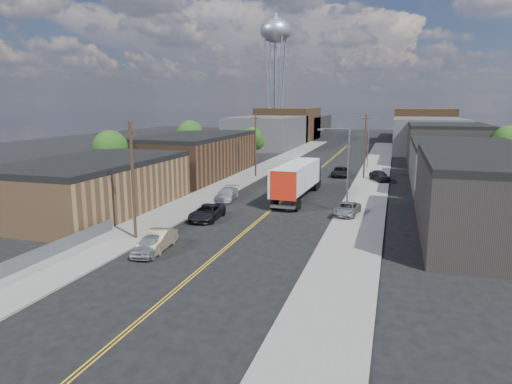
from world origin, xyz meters
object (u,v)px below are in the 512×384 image
Objects in this scene: car_left_c at (207,212)px; car_right_lot_c at (380,175)px; car_left_a at (151,244)px; water_tower at (276,35)px; car_ahead_truck at (340,172)px; car_left_b at (157,240)px; car_right_lot_a at (347,209)px; semi_truck at (299,177)px; car_left_d at (227,194)px.

car_right_lot_c is at bearing 58.53° from car_left_c.
car_left_c is (0.00, 11.02, -0.00)m from car_left_a.
water_tower is 72.45m from car_ahead_truck.
water_tower is at bearing 94.40° from car_left_b.
car_left_c is at bearing 84.33° from car_left_a.
car_right_lot_a is 0.99× the size of car_right_lot_c.
car_right_lot_c is at bearing 91.38° from car_right_lot_a.
semi_truck is at bearing 69.43° from car_left_b.
car_left_c reaches higher than car_left_d.
car_left_a is 0.87× the size of car_left_d.
car_right_lot_c is at bearing -30.25° from car_ahead_truck.
car_left_d is 1.09× the size of car_right_lot_a.
car_left_a is 43.67m from car_ahead_truck.
car_left_b is at bearing -80.54° from water_tower.
car_left_b is 9.94m from car_left_c.
water_tower reaches higher than car_ahead_truck.
car_right_lot_c is (15.62, 28.19, 0.20)m from car_left_c.
water_tower is 6.90× the size of car_left_c.
car_left_d is 25.32m from car_right_lot_c.
car_left_c is 14.26m from car_right_lot_a.
car_left_a reaches higher than car_left_d.
car_left_d is at bearing -156.03° from car_right_lot_c.
car_ahead_truck is at bearing 105.53° from car_right_lot_a.
car_right_lot_a is at bearing 45.52° from car_left_a.
semi_truck is at bearing 69.47° from car_left_a.
car_left_d is 24.68m from car_ahead_truck.
car_right_lot_a is (13.20, 5.39, 0.05)m from car_left_c.
semi_truck is 3.13× the size of car_ahead_truck.
car_left_a is (17.00, -103.08, -29.90)m from water_tower.
car_right_lot_c is at bearing -62.94° from water_tower.
car_right_lot_a is at bearing 44.22° from car_left_b.
semi_truck is at bearing 61.78° from car_left_c.
water_tower is 8.01× the size of car_right_lot_a.
car_left_b reaches higher than car_right_lot_a.
water_tower is 7.86× the size of car_left_b.
car_left_c is 9.55m from car_left_d.
water_tower reaches higher than car_right_lot_c.
car_left_b is (-6.50, -23.43, -1.73)m from semi_truck.
car_left_d is (-1.40, 9.45, -0.01)m from car_left_c.
semi_truck reaches higher than car_left_b.
car_right_lot_c is (9.12, 14.71, -1.56)m from semi_truck.
semi_truck reaches higher than car_left_d.
car_right_lot_c is (2.42, 22.80, 0.15)m from car_right_lot_a.
car_left_c is at bearing -113.17° from semi_truck.
car_right_lot_c is (32.62, -63.86, -29.71)m from water_tower.
semi_truck is at bearing 22.62° from car_left_d.
semi_truck is 18.45m from car_ahead_truck.
car_left_b is 1.01× the size of car_right_lot_c.
semi_truck is 10.65m from car_right_lot_a.
semi_truck is 3.64× the size of car_right_lot_c.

